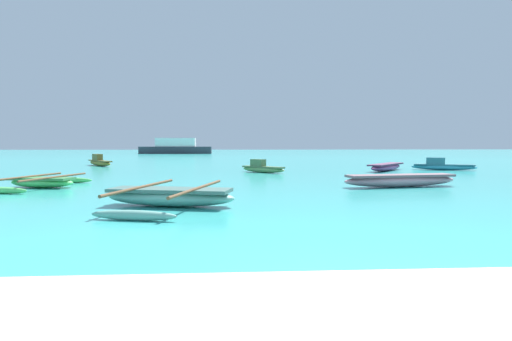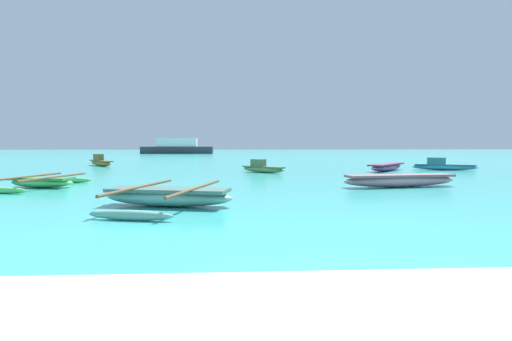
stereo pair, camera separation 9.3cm
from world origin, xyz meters
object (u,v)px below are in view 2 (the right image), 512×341
at_px(moored_boat_4, 100,162).
at_px(moored_boat_6, 400,180).
at_px(moored_boat_0, 443,166).
at_px(moored_boat_2, 168,196).
at_px(moored_boat_1, 262,168).
at_px(distant_ferry, 177,147).
at_px(moored_boat_5, 42,182).
at_px(moored_boat_3, 387,167).

distance_m(moored_boat_4, moored_boat_6, 20.83).
distance_m(moored_boat_0, moored_boat_2, 18.45).
distance_m(moored_boat_1, moored_boat_6, 8.43).
distance_m(moored_boat_1, distant_ferry, 46.68).
distance_m(moored_boat_5, distant_ferry, 52.33).
xyz_separation_m(moored_boat_1, moored_boat_3, (7.00, 1.07, -0.02)).
distance_m(moored_boat_2, moored_boat_3, 15.84).
relative_size(moored_boat_0, moored_boat_2, 0.82).
height_order(moored_boat_2, moored_boat_5, moored_boat_2).
distance_m(moored_boat_1, moored_boat_3, 7.08).
bearing_deg(distant_ferry, moored_boat_3, -68.27).
height_order(moored_boat_1, distant_ferry, distant_ferry).
distance_m(moored_boat_1, moored_boat_4, 12.91).
bearing_deg(distant_ferry, moored_boat_5, -87.01).
xyz_separation_m(moored_boat_0, distant_ferry, (-21.10, 44.00, 0.78)).
bearing_deg(moored_boat_1, moored_boat_2, -61.09).
bearing_deg(moored_boat_6, moored_boat_5, 168.68).
bearing_deg(moored_boat_0, moored_boat_2, -111.89).
bearing_deg(moored_boat_4, moored_boat_3, 35.31).
bearing_deg(moored_boat_6, moored_boat_3, 62.51).
bearing_deg(moored_boat_0, moored_boat_4, -170.76).
distance_m(moored_boat_0, moored_boat_5, 20.14).
bearing_deg(distant_ferry, moored_boat_2, -82.30).
distance_m(moored_boat_4, distant_ferry, 38.12).
bearing_deg(moored_boat_4, moored_boat_6, 10.18).
bearing_deg(moored_boat_5, distant_ferry, 104.69).
height_order(moored_boat_4, distant_ferry, distant_ferry).
relative_size(moored_boat_2, moored_boat_5, 1.06).
relative_size(moored_boat_3, moored_boat_6, 0.89).
xyz_separation_m(moored_boat_1, moored_boat_6, (4.18, -7.32, -0.01)).
relative_size(moored_boat_4, moored_boat_5, 0.92).
distance_m(moored_boat_2, moored_boat_5, 6.60).
xyz_separation_m(moored_boat_4, moored_boat_5, (2.68, -14.14, -0.10)).
bearing_deg(distant_ferry, moored_boat_4, -89.92).
xyz_separation_m(moored_boat_2, moored_boat_3, (10.02, 12.27, -0.00)).
relative_size(moored_boat_3, moored_boat_5, 0.96).
bearing_deg(moored_boat_5, moored_boat_2, -29.94).
xyz_separation_m(moored_boat_0, moored_boat_3, (-3.41, -0.37, -0.03)).
bearing_deg(moored_boat_6, moored_boat_1, 110.80).
xyz_separation_m(moored_boat_3, moored_boat_6, (-2.81, -8.39, 0.01)).
distance_m(moored_boat_0, moored_boat_4, 21.85).
bearing_deg(moored_boat_4, moored_boat_1, 20.29).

